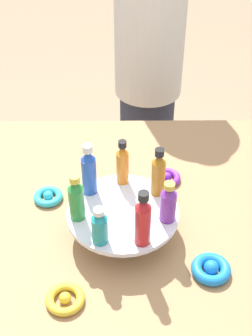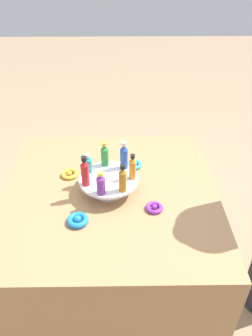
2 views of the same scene
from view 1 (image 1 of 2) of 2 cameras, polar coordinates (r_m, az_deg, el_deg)
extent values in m
cube|color=#9E754C|center=(1.52, -0.38, -17.76)|extent=(1.05, 1.05, 0.77)
cylinder|color=silver|center=(1.22, -0.46, -7.75)|extent=(0.15, 0.15, 0.01)
cylinder|color=silver|center=(1.19, -0.46, -6.63)|extent=(0.08, 0.08, 0.06)
cylinder|color=silver|center=(1.17, -0.47, -5.42)|extent=(0.28, 0.28, 0.01)
cylinder|color=#AD6B19|center=(1.18, 3.86, -1.21)|extent=(0.04, 0.04, 0.10)
cone|color=#AD6B19|center=(1.14, 3.99, 1.11)|extent=(0.03, 0.03, 0.02)
cylinder|color=black|center=(1.13, 4.04, 1.90)|extent=(0.02, 0.02, 0.02)
cylinder|color=orange|center=(1.22, -0.29, 0.05)|extent=(0.03, 0.03, 0.09)
cone|color=orange|center=(1.18, -0.30, 2.20)|extent=(0.03, 0.03, 0.02)
cylinder|color=black|center=(1.17, -0.30, 2.93)|extent=(0.02, 0.02, 0.02)
cylinder|color=#234CAD|center=(1.19, -4.58, -0.94)|extent=(0.04, 0.04, 0.11)
cone|color=#234CAD|center=(1.15, -4.74, 1.52)|extent=(0.04, 0.04, 0.02)
cylinder|color=silver|center=(1.13, -4.80, 2.36)|extent=(0.02, 0.02, 0.02)
cylinder|color=#288438|center=(1.12, -6.10, -4.26)|extent=(0.04, 0.04, 0.09)
cone|color=#288438|center=(1.08, -6.30, -2.10)|extent=(0.04, 0.04, 0.02)
cylinder|color=gold|center=(1.07, -6.37, -1.36)|extent=(0.02, 0.02, 0.02)
cylinder|color=teal|center=(1.07, -3.29, -7.54)|extent=(0.04, 0.04, 0.07)
cone|color=teal|center=(1.04, -3.38, -5.89)|extent=(0.04, 0.04, 0.02)
cylinder|color=silver|center=(1.03, -3.41, -5.32)|extent=(0.02, 0.02, 0.01)
cylinder|color=#B21E23|center=(1.05, 1.96, -6.98)|extent=(0.04, 0.04, 0.11)
cone|color=#B21E23|center=(1.01, 2.04, -4.38)|extent=(0.04, 0.04, 0.02)
cylinder|color=black|center=(0.99, 2.07, -3.47)|extent=(0.02, 0.02, 0.02)
cylinder|color=#702D93|center=(1.12, 5.06, -4.71)|extent=(0.04, 0.04, 0.08)
cone|color=#702D93|center=(1.09, 5.20, -2.83)|extent=(0.04, 0.04, 0.02)
cylinder|color=gold|center=(1.08, 5.25, -2.19)|extent=(0.03, 0.03, 0.01)
torus|color=#2DB7CC|center=(1.32, -9.52, -3.45)|extent=(0.08, 0.08, 0.02)
sphere|color=#2DB7CC|center=(1.32, -9.54, -3.32)|extent=(0.03, 0.03, 0.03)
torus|color=gold|center=(1.09, -7.51, -15.55)|extent=(0.09, 0.09, 0.02)
sphere|color=gold|center=(1.09, -7.53, -15.43)|extent=(0.03, 0.03, 0.03)
torus|color=blue|center=(1.15, 10.24, -12.03)|extent=(0.09, 0.09, 0.03)
sphere|color=blue|center=(1.14, 10.27, -11.86)|extent=(0.04, 0.04, 0.04)
torus|color=purple|center=(1.37, 4.95, -1.19)|extent=(0.08, 0.08, 0.02)
sphere|color=purple|center=(1.37, 4.95, -1.07)|extent=(0.03, 0.03, 0.03)
cylinder|color=#282D42|center=(2.17, 2.36, 1.62)|extent=(0.23, 0.23, 0.68)
camera|label=2|loc=(1.52, 62.72, 26.25)|focal=35.00mm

